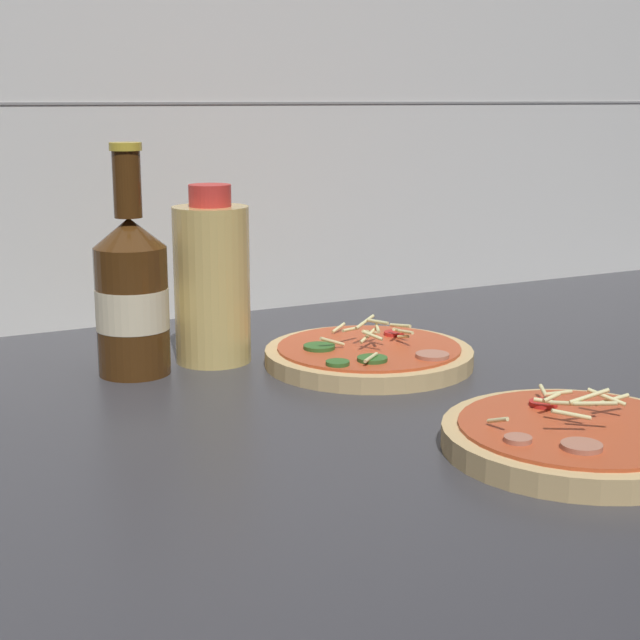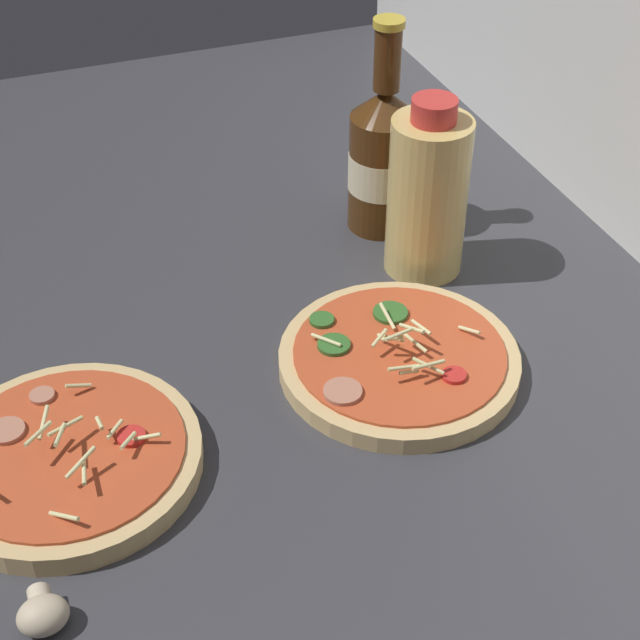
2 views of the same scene
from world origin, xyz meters
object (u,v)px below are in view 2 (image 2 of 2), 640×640
beer_bottle (383,157)px  oil_bottle (428,194)px  mushroom_left (43,613)px  pizza_far (398,359)px  pizza_near (68,458)px

beer_bottle → oil_bottle: size_ratio=1.24×
oil_bottle → mushroom_left: oil_bottle is taller
oil_bottle → mushroom_left: (30.65, -44.25, -7.54)cm
beer_bottle → mushroom_left: 59.30cm
beer_bottle → mushroom_left: size_ratio=6.10×
oil_bottle → mushroom_left: 54.36cm
pizza_far → beer_bottle: bearing=160.3°
pizza_far → mushroom_left: (16.39, -34.99, 0.26)cm
pizza_near → pizza_far: 30.86cm
pizza_near → mushroom_left: size_ratio=5.68×
pizza_far → oil_bottle: oil_bottle is taller
beer_bottle → pizza_near: bearing=-57.2°
pizza_near → oil_bottle: oil_bottle is taller
oil_bottle → mushroom_left: size_ratio=4.92×
pizza_near → pizza_far: size_ratio=0.99×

